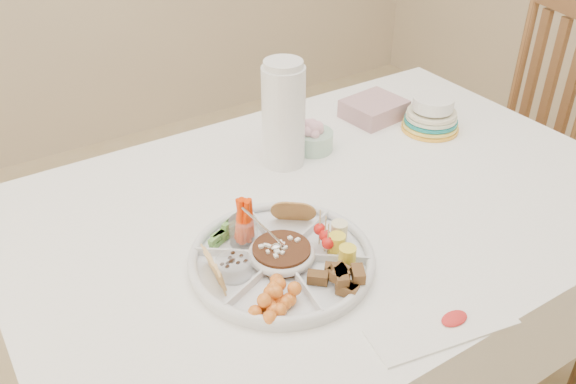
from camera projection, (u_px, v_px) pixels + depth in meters
dining_table at (325, 313)px, 1.68m from camera, size 1.52×1.02×0.76m
chair at (499, 138)px, 2.25m from camera, size 0.52×0.52×1.02m
party_tray at (282, 256)px, 1.26m from camera, size 0.50×0.50×0.04m
bean_dip at (282, 253)px, 1.25m from camera, size 0.16×0.16×0.04m
tortillas at (287, 211)px, 1.35m from camera, size 0.12×0.12×0.05m
carrot_cucumber at (232, 219)px, 1.30m from camera, size 0.16×0.16×0.11m
pita_raisins at (222, 266)px, 1.20m from camera, size 0.13×0.13×0.05m
cherries at (275, 295)px, 1.14m from camera, size 0.16×0.16×0.05m
granola_chunks at (336, 275)px, 1.19m from camera, size 0.14×0.14×0.05m
banana_tomato at (337, 226)px, 1.28m from camera, size 0.15×0.15×0.10m
cup_stack at (277, 123)px, 1.59m from camera, size 0.09×0.09×0.20m
thermos at (283, 113)px, 1.54m from camera, size 0.11×0.11×0.29m
flower_bowl at (313, 137)px, 1.65m from camera, size 0.12×0.12×0.08m
napkin_stack at (374, 109)px, 1.82m from camera, size 0.18×0.16×0.06m
plate_stack at (432, 113)px, 1.74m from camera, size 0.20×0.20×0.11m
placemat at (442, 327)px, 1.12m from camera, size 0.29×0.15×0.01m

